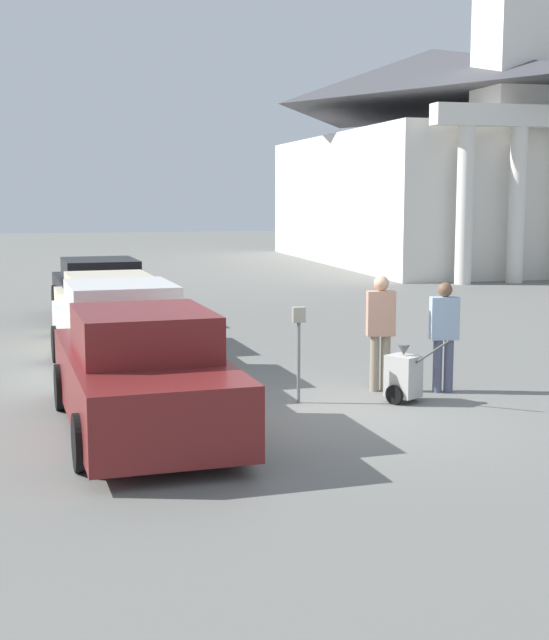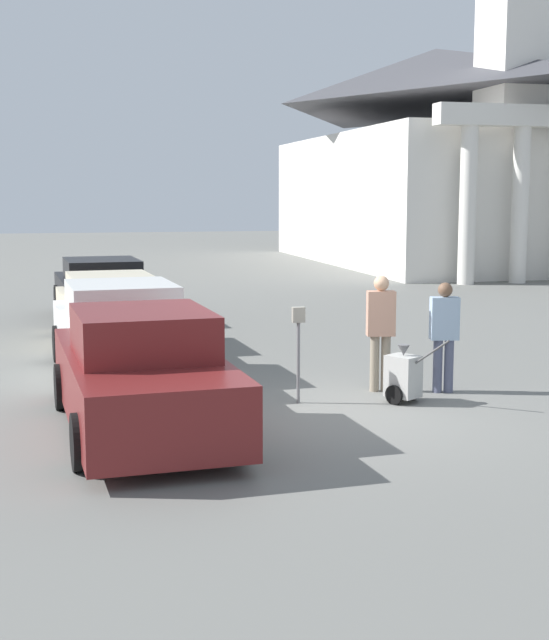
{
  "view_description": "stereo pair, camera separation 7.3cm",
  "coord_description": "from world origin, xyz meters",
  "px_view_note": "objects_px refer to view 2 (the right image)",
  "views": [
    {
      "loc": [
        -3.61,
        -11.22,
        2.98
      ],
      "look_at": [
        -0.41,
        1.64,
        1.1
      ],
      "focal_mm": 50.0,
      "sensor_mm": 36.0,
      "label": 1
    },
    {
      "loc": [
        -3.54,
        -11.24,
        2.98
      ],
      "look_at": [
        -0.41,
        1.64,
        1.1
      ],
      "focal_mm": 50.0,
      "sensor_mm": 36.0,
      "label": 2
    }
  ],
  "objects_px": {
    "church": "(438,150)",
    "parking_meter": "(298,337)",
    "parked_car_cream": "(110,312)",
    "parked_car_white": "(121,332)",
    "person_worker": "(381,325)",
    "person_supervisor": "(444,330)",
    "parked_car_black": "(102,292)",
    "parked_car_maroon": "(141,376)",
    "equipment_cart": "(403,376)"
  },
  "relations": [
    {
      "from": "church",
      "to": "parking_meter",
      "type": "bearing_deg",
      "value": -117.94
    },
    {
      "from": "parked_car_cream",
      "to": "parked_car_white",
      "type": "bearing_deg",
      "value": -93.47
    },
    {
      "from": "person_worker",
      "to": "person_supervisor",
      "type": "height_order",
      "value": "person_worker"
    },
    {
      "from": "parked_car_cream",
      "to": "person_supervisor",
      "type": "height_order",
      "value": "person_supervisor"
    },
    {
      "from": "parked_car_black",
      "to": "person_supervisor",
      "type": "height_order",
      "value": "person_supervisor"
    },
    {
      "from": "parked_car_maroon",
      "to": "parked_car_black",
      "type": "bearing_deg",
      "value": 86.53
    },
    {
      "from": "parked_car_black",
      "to": "person_supervisor",
      "type": "xyz_separation_m",
      "value": [
        4.64,
        -8.89,
        0.24
      ]
    },
    {
      "from": "parked_car_cream",
      "to": "person_supervisor",
      "type": "relative_size",
      "value": 3.11
    },
    {
      "from": "parking_meter",
      "to": "person_supervisor",
      "type": "bearing_deg",
      "value": 3.71
    },
    {
      "from": "person_supervisor",
      "to": "parking_meter",
      "type": "bearing_deg",
      "value": 15.44
    },
    {
      "from": "church",
      "to": "parked_car_cream",
      "type": "bearing_deg",
      "value": -129.24
    },
    {
      "from": "parked_car_black",
      "to": "equipment_cart",
      "type": "relative_size",
      "value": 5.08
    },
    {
      "from": "parked_car_maroon",
      "to": "equipment_cart",
      "type": "distance_m",
      "value": 3.88
    },
    {
      "from": "parked_car_maroon",
      "to": "parked_car_cream",
      "type": "distance_m",
      "value": 6.62
    },
    {
      "from": "parked_car_white",
      "to": "equipment_cart",
      "type": "height_order",
      "value": "parked_car_white"
    },
    {
      "from": "parked_car_maroon",
      "to": "person_supervisor",
      "type": "distance_m",
      "value": 4.79
    },
    {
      "from": "equipment_cart",
      "to": "parked_car_white",
      "type": "bearing_deg",
      "value": 110.45
    },
    {
      "from": "parked_car_black",
      "to": "church",
      "type": "distance_m",
      "value": 21.7
    },
    {
      "from": "parking_meter",
      "to": "equipment_cart",
      "type": "relative_size",
      "value": 1.39
    },
    {
      "from": "parked_car_black",
      "to": "person_worker",
      "type": "xyz_separation_m",
      "value": [
        3.74,
        -8.59,
        0.31
      ]
    },
    {
      "from": "parked_car_white",
      "to": "person_worker",
      "type": "bearing_deg",
      "value": -33.62
    },
    {
      "from": "person_worker",
      "to": "person_supervisor",
      "type": "distance_m",
      "value": 0.95
    },
    {
      "from": "church",
      "to": "equipment_cart",
      "type": "bearing_deg",
      "value": -114.84
    },
    {
      "from": "person_supervisor",
      "to": "equipment_cart",
      "type": "bearing_deg",
      "value": 41.3
    },
    {
      "from": "parked_car_maroon",
      "to": "equipment_cart",
      "type": "height_order",
      "value": "parked_car_maroon"
    },
    {
      "from": "parked_car_maroon",
      "to": "parked_car_white",
      "type": "relative_size",
      "value": 0.99
    },
    {
      "from": "parked_car_maroon",
      "to": "parked_car_cream",
      "type": "height_order",
      "value": "parked_car_maroon"
    },
    {
      "from": "equipment_cart",
      "to": "church",
      "type": "relative_size",
      "value": 0.05
    },
    {
      "from": "parked_car_black",
      "to": "parking_meter",
      "type": "height_order",
      "value": "parked_car_black"
    },
    {
      "from": "parked_car_white",
      "to": "person_worker",
      "type": "distance_m",
      "value": 4.33
    },
    {
      "from": "parked_car_maroon",
      "to": "parking_meter",
      "type": "distance_m",
      "value": 2.55
    },
    {
      "from": "parked_car_maroon",
      "to": "parking_meter",
      "type": "xyz_separation_m",
      "value": [
        2.33,
        1.03,
        0.25
      ]
    },
    {
      "from": "parked_car_white",
      "to": "parked_car_cream",
      "type": "xyz_separation_m",
      "value": [
        0.0,
        2.97,
        -0.04
      ]
    },
    {
      "from": "parked_car_cream",
      "to": "person_worker",
      "type": "xyz_separation_m",
      "value": [
        3.74,
        -5.14,
        0.34
      ]
    },
    {
      "from": "parked_car_cream",
      "to": "person_worker",
      "type": "distance_m",
      "value": 6.36
    },
    {
      "from": "church",
      "to": "parked_car_white",
      "type": "bearing_deg",
      "value": -125.13
    },
    {
      "from": "parked_car_black",
      "to": "equipment_cart",
      "type": "bearing_deg",
      "value": -71.37
    },
    {
      "from": "parking_meter",
      "to": "church",
      "type": "height_order",
      "value": "church"
    },
    {
      "from": "person_worker",
      "to": "equipment_cart",
      "type": "distance_m",
      "value": 1.0
    },
    {
      "from": "person_worker",
      "to": "parked_car_black",
      "type": "bearing_deg",
      "value": -55.77
    },
    {
      "from": "parked_car_maroon",
      "to": "person_supervisor",
      "type": "relative_size",
      "value": 2.88
    },
    {
      "from": "parked_car_cream",
      "to": "parking_meter",
      "type": "relative_size",
      "value": 3.74
    },
    {
      "from": "parked_car_maroon",
      "to": "church",
      "type": "relative_size",
      "value": 0.25
    },
    {
      "from": "parked_car_maroon",
      "to": "person_supervisor",
      "type": "xyz_separation_m",
      "value": [
        4.64,
        1.18,
        0.23
      ]
    },
    {
      "from": "parked_car_maroon",
      "to": "equipment_cart",
      "type": "relative_size",
      "value": 4.82
    },
    {
      "from": "parking_meter",
      "to": "equipment_cart",
      "type": "xyz_separation_m",
      "value": [
        1.48,
        -0.32,
        -0.58
      ]
    },
    {
      "from": "parked_car_cream",
      "to": "equipment_cart",
      "type": "bearing_deg",
      "value": -60.73
    },
    {
      "from": "parked_car_white",
      "to": "parking_meter",
      "type": "distance_m",
      "value": 3.51
    },
    {
      "from": "parked_car_cream",
      "to": "parked_car_maroon",
      "type": "bearing_deg",
      "value": -93.47
    },
    {
      "from": "parked_car_maroon",
      "to": "parking_meter",
      "type": "height_order",
      "value": "parked_car_maroon"
    }
  ]
}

